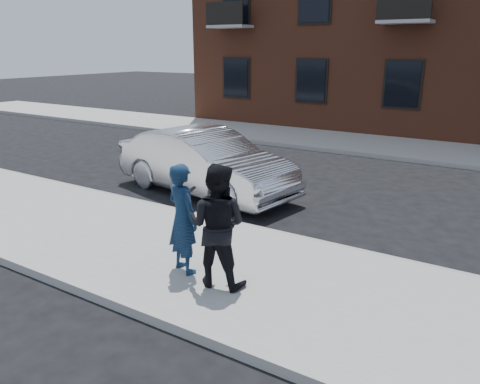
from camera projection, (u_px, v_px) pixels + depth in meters
The scene contains 8 objects.
ground at pixel (200, 259), 8.21m from camera, with size 100.00×100.00×0.00m, color black.
near_sidewalk at pixel (191, 260), 7.98m from camera, with size 50.00×3.50×0.15m, color gray.
near_curb at pixel (246, 227), 9.44m from camera, with size 50.00×0.10×0.15m, color #999691.
far_sidewalk at pixel (382, 146), 17.29m from camera, with size 50.00×3.50×0.15m, color gray.
far_curb at pixel (367, 155), 15.84m from camera, with size 50.00×0.10×0.15m, color #999691.
silver_sedan at pixel (205, 162), 11.67m from camera, with size 1.73×4.95×1.63m, color silver.
man_hoodie at pixel (183, 219), 7.21m from camera, with size 0.74×0.59×1.75m.
man_peacoat at pixel (217, 225), 6.79m from camera, with size 1.02×0.86×1.86m.
Camera 1 is at (4.57, -5.98, 3.55)m, focal length 35.00 mm.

